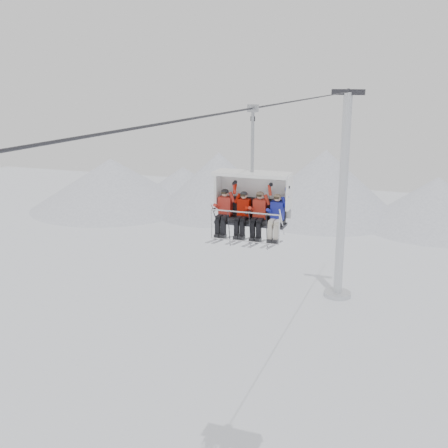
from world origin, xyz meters
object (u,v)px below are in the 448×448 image
(skier_far_left, at_px, (224,211))
(skier_center_right, at_px, (259,214))
(lift_tower_right, at_px, (342,212))
(chairlift_carrier, at_px, (253,196))
(skier_center_left, at_px, (243,213))
(skier_far_right, at_px, (276,216))

(skier_far_left, xyz_separation_m, skier_center_right, (1.12, 0.00, 0.00))
(lift_tower_right, xyz_separation_m, chairlift_carrier, (0.00, -19.42, 4.88))
(skier_far_left, bearing_deg, skier_center_left, -0.44)
(lift_tower_right, bearing_deg, skier_far_right, -87.60)
(skier_far_left, bearing_deg, skier_far_right, -0.17)
(chairlift_carrier, relative_size, skier_center_right, 2.36)
(skier_center_left, bearing_deg, skier_far_right, -0.02)
(skier_far_left, height_order, skier_center_left, skier_far_left)
(lift_tower_right, height_order, skier_center_left, lift_tower_right)
(skier_far_left, distance_m, skier_far_right, 1.66)
(skier_center_right, bearing_deg, skier_center_left, -179.47)
(chairlift_carrier, height_order, skier_far_right, chairlift_carrier)
(skier_center_right, relative_size, skier_far_right, 1.00)
(skier_center_left, bearing_deg, skier_far_left, 179.56)
(lift_tower_right, relative_size, skier_center_right, 7.99)
(skier_far_left, relative_size, skier_far_right, 1.00)
(skier_far_left, bearing_deg, lift_tower_right, 87.59)
(skier_far_left, relative_size, skier_center_right, 1.00)
(lift_tower_right, relative_size, skier_center_left, 7.99)
(lift_tower_right, bearing_deg, skier_center_right, -89.17)
(skier_far_left, distance_m, skier_center_left, 0.61)
(lift_tower_right, height_order, skier_center_right, lift_tower_right)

